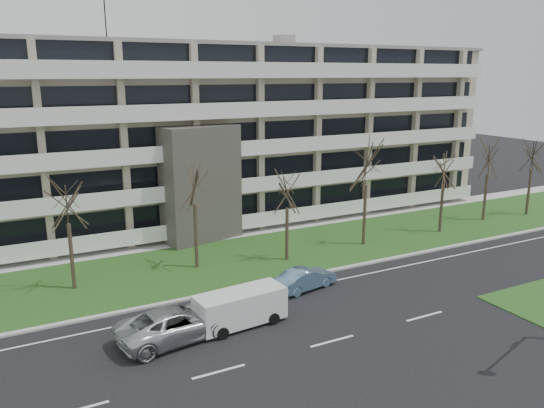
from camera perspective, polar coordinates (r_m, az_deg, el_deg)
ground at (r=27.16m, az=6.49°, el=-14.45°), size 160.00×160.00×0.00m
grass_verge at (r=37.67m, az=-4.59°, el=-6.06°), size 90.00×10.00×0.06m
curb at (r=33.41m, az=-1.21°, el=-8.63°), size 90.00×0.35×0.12m
sidewalk at (r=42.53m, az=-7.48°, el=-3.77°), size 90.00×2.00×0.08m
lane_edge_line at (r=32.20m, az=-0.02°, el=-9.63°), size 90.00×0.12×0.01m
apartment_building at (r=47.33m, az=-10.63°, el=7.29°), size 60.50×15.10×18.75m
silver_pickup at (r=27.27m, az=-10.28°, el=-12.53°), size 6.26×3.56×1.65m
blue_sedan at (r=32.72m, az=3.62°, el=-8.00°), size 4.26×2.19×1.34m
white_van at (r=28.17m, az=-3.31°, el=-10.76°), size 4.95×2.31×1.86m
tree_2 at (r=33.37m, az=-21.28°, el=0.68°), size 3.72×3.72×7.43m
tree_3 at (r=34.99m, az=-8.41°, el=2.75°), size 3.98×3.98×7.96m
tree_4 at (r=36.25m, az=1.65°, el=1.83°), size 3.40×3.40×6.80m
tree_5 at (r=40.02m, az=10.17°, el=4.60°), size 4.21×4.21×8.42m
tree_6 at (r=45.09m, az=18.07°, el=3.93°), size 3.60×3.60×7.19m
tree_7 at (r=50.21m, az=22.32°, el=4.84°), size 3.77×3.77×7.53m
tree_8 at (r=53.79m, az=26.30°, el=5.07°), size 3.82×3.82×7.64m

